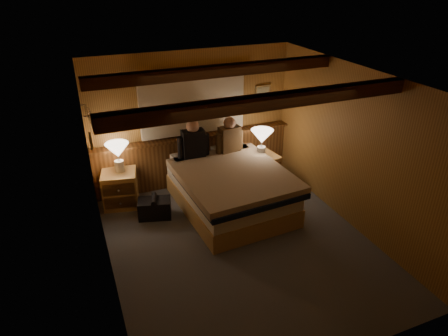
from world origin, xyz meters
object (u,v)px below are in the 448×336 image
nightstand_left (120,189)px  nightstand_right (261,171)px  bed (231,188)px  person_right (229,137)px  lamp_right (262,138)px  person_left (193,142)px  lamp_left (118,152)px  duffel_bag (155,208)px

nightstand_left → nightstand_right: 2.48m
bed → person_right: (0.27, 0.69, 0.59)m
lamp_right → bed: bearing=-149.3°
lamp_right → person_left: 1.19m
person_right → nightstand_right: bearing=-28.7°
lamp_left → duffel_bag: 1.07m
nightstand_left → nightstand_right: (2.47, -0.29, -0.00)m
bed → lamp_right: 1.08m
person_right → duffel_bag: (-1.49, -0.48, -0.80)m
bed → nightstand_right: bearing=27.6°
lamp_right → duffel_bag: (-2.00, -0.25, -0.80)m
lamp_left → lamp_right: size_ratio=0.97×
lamp_right → person_left: (-1.16, 0.25, 0.02)m
bed → person_left: size_ratio=3.23×
bed → lamp_right: lamp_right is taller
person_right → duffel_bag: size_ratio=1.13×
nightstand_left → duffel_bag: nightstand_left is taller
bed → duffel_bag: (-1.22, 0.21, -0.21)m
nightstand_left → lamp_right: bearing=4.2°
lamp_right → person_left: size_ratio=0.75×
nightstand_left → lamp_right: (2.43, -0.32, 0.65)m
nightstand_right → duffel_bag: (-2.03, -0.28, -0.14)m
bed → lamp_left: bearing=149.5°
lamp_left → lamp_right: (2.39, -0.36, 0.00)m
nightstand_left → person_left: 1.44m
bed → nightstand_left: bearing=151.2°
lamp_left → person_left: bearing=-5.0°
bed → nightstand_right: 0.95m
nightstand_right → nightstand_left: bearing=165.1°
bed → person_left: 1.01m
lamp_right → person_left: bearing=167.6°
person_left → duffel_bag: bearing=-147.6°
duffel_bag → lamp_left: bearing=138.2°
lamp_right → duffel_bag: size_ratio=0.89×
nightstand_left → person_right: person_right is taller
person_left → duffel_bag: person_left is taller
person_left → person_right: bearing=-0.4°
nightstand_left → person_right: size_ratio=0.99×
nightstand_left → lamp_left: (0.04, 0.04, 0.65)m
bed → nightstand_left: (-1.66, 0.78, -0.07)m
nightstand_right → lamp_right: (-0.04, -0.03, 0.66)m
nightstand_right → lamp_left: lamp_left is taller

